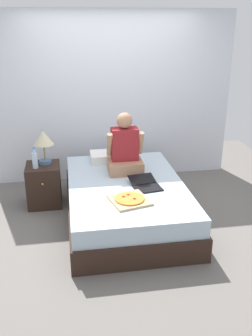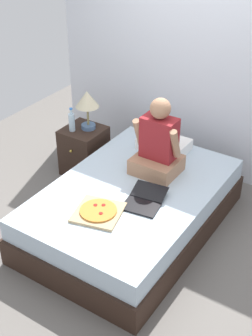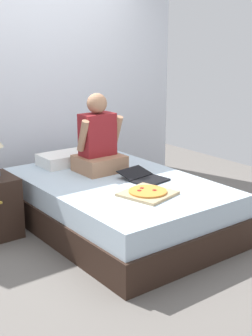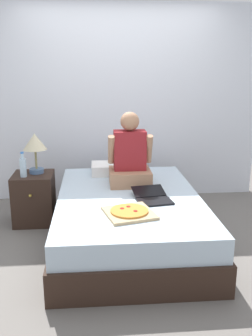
{
  "view_description": "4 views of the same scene",
  "coord_description": "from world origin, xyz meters",
  "px_view_note": "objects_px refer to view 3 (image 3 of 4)",
  "views": [
    {
      "loc": [
        -0.67,
        -4.13,
        2.37
      ],
      "look_at": [
        -0.01,
        -0.04,
        0.7
      ],
      "focal_mm": 40.0,
      "sensor_mm": 36.0,
      "label": 1
    },
    {
      "loc": [
        1.93,
        -3.07,
        3.04
      ],
      "look_at": [
        0.03,
        -0.16,
        0.81
      ],
      "focal_mm": 50.0,
      "sensor_mm": 36.0,
      "label": 2
    },
    {
      "loc": [
        -2.48,
        -3.4,
        1.81
      ],
      "look_at": [
        -0.01,
        -0.14,
        0.65
      ],
      "focal_mm": 50.0,
      "sensor_mm": 36.0,
      "label": 3
    },
    {
      "loc": [
        -0.32,
        -3.5,
        1.73
      ],
      "look_at": [
        -0.04,
        -0.09,
        0.8
      ],
      "focal_mm": 40.0,
      "sensor_mm": 36.0,
      "label": 4
    }
  ],
  "objects_px": {
    "person_seated": "(98,143)",
    "pizza_box": "(148,193)",
    "bed": "(118,205)",
    "laptop": "(145,178)"
  },
  "relations": [
    {
      "from": "person_seated",
      "to": "pizza_box",
      "type": "height_order",
      "value": "person_seated"
    },
    {
      "from": "pizza_box",
      "to": "bed",
      "type": "bearing_deg",
      "value": 85.27
    },
    {
      "from": "bed",
      "to": "person_seated",
      "type": "bearing_deg",
      "value": 83.12
    },
    {
      "from": "laptop",
      "to": "bed",
      "type": "bearing_deg",
      "value": 144.7
    },
    {
      "from": "bed",
      "to": "laptop",
      "type": "bearing_deg",
      "value": -35.3
    },
    {
      "from": "bed",
      "to": "laptop",
      "type": "distance_m",
      "value": 0.38
    },
    {
      "from": "person_seated",
      "to": "laptop",
      "type": "distance_m",
      "value": 0.62
    },
    {
      "from": "person_seated",
      "to": "pizza_box",
      "type": "relative_size",
      "value": 1.6
    },
    {
      "from": "bed",
      "to": "laptop",
      "type": "height_order",
      "value": "laptop"
    },
    {
      "from": "laptop",
      "to": "pizza_box",
      "type": "height_order",
      "value": "laptop"
    }
  ]
}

